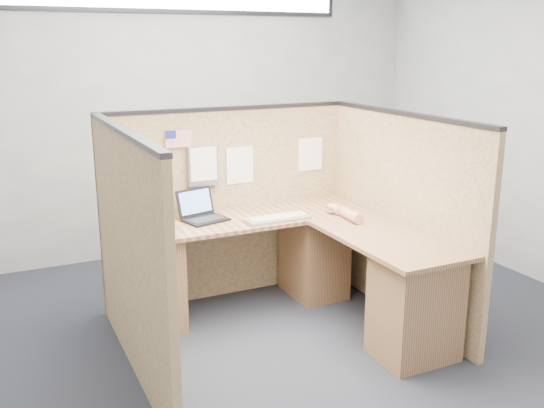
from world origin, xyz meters
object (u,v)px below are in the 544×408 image
keyboard (278,218)px  mouse (334,210)px  l_desk (290,272)px  laptop (203,212)px

keyboard → mouse: mouse is taller
keyboard → mouse: (0.48, -0.01, 0.01)m
l_desk → mouse: mouse is taller
l_desk → laptop: bearing=135.9°
laptop → mouse: bearing=-30.9°
laptop → keyboard: 0.56m
laptop → keyboard: size_ratio=0.72×
l_desk → mouse: 0.62m
l_desk → laptop: (-0.49, 0.48, 0.39)m
l_desk → keyboard: keyboard is taller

